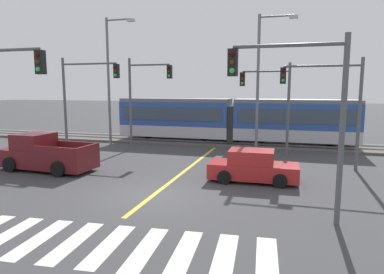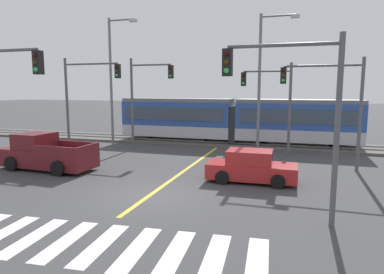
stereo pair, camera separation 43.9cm
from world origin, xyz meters
name	(u,v)px [view 1 (the left image)]	position (x,y,z in m)	size (l,w,h in m)	color
ground_plane	(152,196)	(0.00, 0.00, 0.00)	(200.00, 200.00, 0.00)	#3D3D3F
track_bed	(220,143)	(0.00, 14.12, 0.09)	(120.00, 4.00, 0.18)	#56514C
rail_near	(218,142)	(0.00, 13.40, 0.23)	(120.00, 0.08, 0.10)	#939399
rail_far	(222,140)	(0.00, 14.84, 0.23)	(120.00, 0.08, 0.10)	#939399
light_rail_tram	(233,119)	(0.99, 14.11, 2.05)	(18.50, 2.64, 3.43)	#B7BAC1
crosswalk_stripe_2	(7,235)	(-2.74, -4.79, 0.00)	(0.56, 2.80, 0.01)	silver
crosswalk_stripe_3	(40,238)	(-1.65, -4.70, 0.00)	(0.56, 2.80, 0.01)	silver
crosswalk_stripe_4	(73,242)	(-0.55, -4.62, 0.00)	(0.56, 2.80, 0.01)	silver
crosswalk_stripe_5	(108,245)	(0.55, -4.54, 0.00)	(0.56, 2.80, 0.01)	silver
crosswalk_stripe_6	(145,249)	(1.65, -4.45, 0.00)	(0.56, 2.80, 0.01)	silver
crosswalk_stripe_7	(184,253)	(2.74, -4.37, 0.00)	(0.56, 2.80, 0.01)	silver
crosswalk_stripe_8	(224,257)	(3.84, -4.28, 0.00)	(0.56, 2.80, 0.01)	silver
crosswalk_stripe_9	(267,261)	(4.94, -4.20, 0.00)	(0.56, 2.80, 0.01)	silver
lane_centre_line	(186,170)	(0.00, 4.77, 0.00)	(0.20, 14.70, 0.01)	gold
sedan_crossing	(253,167)	(3.74, 3.48, 0.70)	(4.24, 1.99, 1.52)	#B22323
pickup_truck	(45,155)	(-7.40, 2.66, 0.84)	(5.49, 2.44, 1.98)	maroon
traffic_light_mid_right	(331,96)	(7.45, 7.25, 4.03)	(4.25, 0.38, 6.04)	#515459
traffic_light_near_right	(302,99)	(5.71, -1.14, 4.07)	(3.75, 0.38, 6.10)	#515459
traffic_light_mid_left	(82,90)	(-8.11, 7.45, 4.29)	(4.25, 0.38, 6.46)	#515459
traffic_light_far_left	(143,91)	(-4.66, 9.68, 4.24)	(3.25, 0.38, 6.53)	#515459
traffic_light_far_right	(272,96)	(4.16, 10.27, 3.93)	(3.25, 0.38, 6.05)	#515459
street_lamp_west	(111,75)	(-8.00, 11.16, 5.47)	(2.40, 0.28, 9.69)	slate
street_lamp_centre	(262,76)	(3.39, 11.12, 5.28)	(2.55, 0.28, 9.29)	slate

